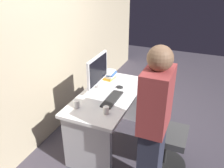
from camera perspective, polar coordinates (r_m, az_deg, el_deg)
name	(u,v)px	position (r m, az deg, el deg)	size (l,w,h in m)	color
ground_plane	(109,141)	(3.43, -0.79, -13.50)	(9.00, 9.00, 0.00)	#3D3842
wall_back	(43,29)	(3.18, -16.20, 12.71)	(6.40, 0.10, 3.00)	tan
desk	(109,110)	(3.12, -0.85, -6.25)	(1.35, 0.67, 0.75)	white
office_chair	(162,135)	(2.89, 12.03, -11.94)	(0.52, 0.52, 0.94)	black
person_at_desk	(154,128)	(2.28, 10.00, -10.36)	(0.40, 0.24, 1.64)	#262838
monitor	(98,71)	(3.02, -3.47, 3.15)	(0.54, 0.14, 0.46)	silver
keyboard	(112,99)	(2.87, 0.05, -3.64)	(0.43, 0.13, 0.02)	#262626
mouse	(120,87)	(3.14, 1.86, -0.71)	(0.06, 0.10, 0.03)	black
cup_near_keyboard	(106,110)	(2.59, -1.46, -6.34)	(0.07, 0.07, 0.09)	white
cup_by_monitor	(77,104)	(2.73, -8.53, -4.76)	(0.07, 0.07, 0.09)	silver
book_stack	(110,75)	(3.39, -0.60, 2.22)	(0.21, 0.18, 0.12)	gold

